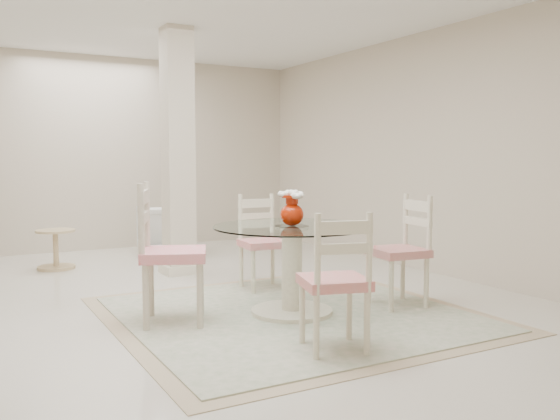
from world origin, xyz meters
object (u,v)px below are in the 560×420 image
dining_chair_east (405,242)px  dining_chair_north (261,235)px  dining_table (292,270)px  side_table (56,251)px  column (178,152)px  dining_chair_south (337,272)px  dining_chair_west (163,243)px  armchair_white (165,230)px  red_vase (292,208)px

dining_chair_east → dining_chair_north: bearing=-141.0°
dining_table → dining_chair_east: (0.99, -0.22, 0.19)m
dining_table → side_table: size_ratio=2.79×
column → dining_chair_east: column is taller
dining_chair_south → column: bearing=-74.6°
side_table → dining_table: bearing=-65.9°
dining_chair_east → dining_chair_west: bearing=-96.7°
dining_table → dining_chair_west: 1.06m
dining_table → dining_chair_south: (-0.23, -0.99, 0.17)m
armchair_white → dining_table: bearing=99.0°
dining_table → dining_chair_north: size_ratio=1.25×
column → dining_chair_south: 3.25m
dining_table → dining_chair_east: dining_chair_east is taller
dining_chair_south → red_vase: bearing=-87.4°
column → dining_chair_east: bearing=-63.2°
dining_chair_east → armchair_white: 3.86m
column → dining_table: (0.21, -2.16, -0.97)m
column → dining_chair_north: (0.43, -1.16, -0.81)m
dining_chair_west → side_table: (-0.38, 2.84, -0.43)m
dining_chair_north → side_table: size_ratio=2.23×
dining_table → dining_chair_north: 1.03m
red_vase → dining_chair_west: (-1.00, 0.24, -0.24)m
dining_table → dining_chair_south: size_ratio=1.23×
side_table → dining_chair_south: bearing=-74.3°
dining_chair_west → armchair_white: 3.46m
red_vase → dining_chair_north: (0.22, 0.99, -0.34)m
dining_chair_south → dining_chair_east: bearing=-132.1°
dining_chair_west → armchair_white: bearing=4.0°
armchair_white → dining_chair_south: bearing=96.3°
side_table → dining_chair_north: bearing=-52.5°
dining_chair_south → side_table: (-1.15, 4.07, -0.34)m
dining_chair_east → dining_chair_north: dining_chair_east is taller
dining_table → dining_chair_west: bearing=166.3°
dining_table → dining_chair_north: (0.22, 0.99, 0.16)m
dining_chair_south → side_table: 4.25m
column → dining_chair_west: 2.19m
dining_chair_north → dining_chair_south: dining_chair_south is taller
dining_chair_north → dining_chair_west: bearing=-142.9°
dining_chair_west → side_table: bearing=29.8°
column → armchair_white: size_ratio=3.75×
red_vase → dining_chair_south: 1.07m
dining_chair_east → dining_chair_south: (-1.23, -0.77, -0.02)m
column → red_vase: 2.22m
red_vase → side_table: 3.45m
armchair_white → dining_chair_north: bearing=103.5°
dining_table → dining_chair_north: dining_chair_north is taller
dining_chair_south → dining_table: bearing=-87.3°
dining_chair_north → red_vase: bearing=-96.9°
dining_chair_north → armchair_white: (-0.15, 2.53, -0.21)m
dining_table → dining_chair_south: bearing=-103.2°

